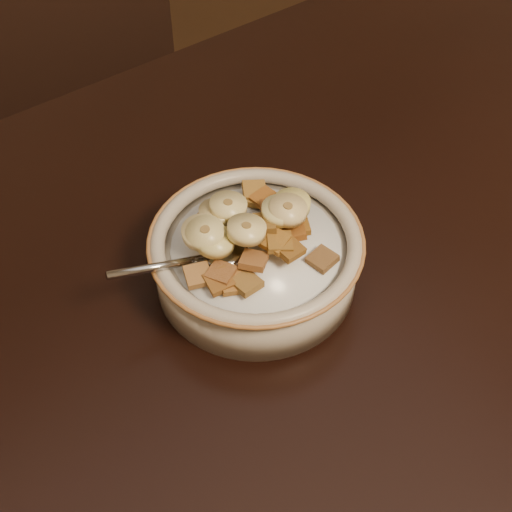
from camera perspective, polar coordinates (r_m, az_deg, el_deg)
table at (r=0.67m, az=16.20°, el=-2.50°), size 1.41×0.91×0.04m
chair at (r=1.20m, az=-10.58°, el=5.46°), size 0.45×0.45×0.85m
cereal_bowl at (r=0.61m, az=-0.00°, el=-0.59°), size 0.17×0.17×0.04m
milk at (r=0.59m, az=-0.00°, el=0.71°), size 0.14×0.14×0.00m
spoon at (r=0.58m, az=-2.47°, el=0.19°), size 0.05×0.04×0.01m
cereal_square_0 at (r=0.55m, az=-0.77°, el=-2.19°), size 0.02×0.02×0.01m
cereal_square_1 at (r=0.57m, az=1.52°, el=1.23°), size 0.03×0.03×0.01m
cereal_square_2 at (r=0.59m, az=3.29°, el=2.43°), size 0.03×0.03×0.01m
cereal_square_3 at (r=0.60m, az=1.31°, el=3.77°), size 0.03×0.03×0.01m
cereal_square_4 at (r=0.62m, az=0.67°, el=4.65°), size 0.02×0.02×0.01m
cereal_square_5 at (r=0.55m, az=-2.96°, el=-2.02°), size 0.02×0.02×0.01m
cereal_square_6 at (r=0.61m, az=-3.00°, el=3.63°), size 0.03×0.03×0.01m
cereal_square_7 at (r=0.57m, az=-1.30°, el=2.31°), size 0.03×0.03×0.01m
cereal_square_8 at (r=0.59m, az=1.46°, el=3.07°), size 0.03×0.03×0.01m
cereal_square_9 at (r=0.57m, az=0.68°, el=2.63°), size 0.03×0.03×0.01m
cereal_square_10 at (r=0.57m, az=1.88°, el=1.12°), size 0.03×0.03×0.01m
cereal_square_11 at (r=0.56m, az=-2.79°, el=-1.38°), size 0.03×0.03×0.01m
cereal_square_12 at (r=0.58m, az=5.33°, el=-0.25°), size 0.02×0.02×0.01m
cereal_square_13 at (r=0.60m, az=-3.88°, el=3.01°), size 0.03×0.03×0.01m
cereal_square_14 at (r=0.56m, az=-1.84°, el=-2.14°), size 0.03×0.03×0.01m
cereal_square_15 at (r=0.56m, az=-0.19°, el=-0.36°), size 0.03×0.03×0.01m
cereal_square_16 at (r=0.60m, az=-4.12°, el=2.29°), size 0.03×0.03×0.01m
cereal_square_17 at (r=0.62m, az=-0.13°, el=5.26°), size 0.03×0.03×0.01m
cereal_square_18 at (r=0.62m, az=0.39°, el=4.61°), size 0.03×0.03×0.01m
cereal_square_19 at (r=0.57m, az=2.66°, el=0.56°), size 0.02×0.02×0.01m
cereal_square_20 at (r=0.56m, az=-4.66°, el=-1.55°), size 0.03×0.03×0.01m
cereal_square_21 at (r=0.58m, az=2.98°, el=1.96°), size 0.03×0.03×0.01m
cereal_square_22 at (r=0.59m, az=-3.60°, el=2.35°), size 0.02×0.02×0.01m
banana_slice_0 at (r=0.56m, az=-3.28°, el=1.18°), size 0.04×0.04×0.01m
banana_slice_1 at (r=0.58m, az=-2.24°, el=3.98°), size 0.04×0.04×0.01m
banana_slice_2 at (r=0.57m, az=-4.07°, el=1.81°), size 0.04×0.04×0.02m
banana_slice_3 at (r=0.59m, az=-3.10°, el=3.47°), size 0.04×0.04×0.01m
banana_slice_4 at (r=0.59m, az=2.88°, el=4.15°), size 0.03×0.03×0.01m
banana_slice_5 at (r=0.58m, az=2.57°, el=3.68°), size 0.04×0.04×0.01m
banana_slice_6 at (r=0.56m, az=-0.76°, el=2.12°), size 0.03×0.03×0.01m
banana_slice_7 at (r=0.58m, az=1.97°, el=3.64°), size 0.03×0.03×0.01m
banana_slice_8 at (r=0.57m, az=-4.43°, el=1.91°), size 0.04×0.04×0.01m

